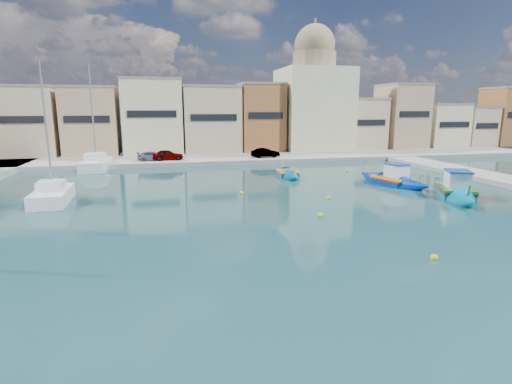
{
  "coord_description": "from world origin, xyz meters",
  "views": [
    {
      "loc": [
        -12.4,
        -18.96,
        6.79
      ],
      "look_at": [
        -6.71,
        6.0,
        1.4
      ],
      "focal_mm": 28.0,
      "sensor_mm": 36.0,
      "label": 1
    }
  ],
  "objects_px": {
    "church_block": "(313,97)",
    "yacht_midnorth": "(57,192)",
    "luzzu_turquoise_cabin": "(455,191)",
    "luzzu_green": "(287,174)",
    "luzzu_blue_cabin": "(392,181)",
    "yacht_north": "(99,163)"
  },
  "relations": [
    {
      "from": "church_block",
      "to": "yacht_midnorth",
      "type": "relative_size",
      "value": 1.76
    },
    {
      "from": "luzzu_green",
      "to": "yacht_midnorth",
      "type": "xyz_separation_m",
      "value": [
        -20.31,
        -5.63,
        0.19
      ]
    },
    {
      "from": "luzzu_blue_cabin",
      "to": "luzzu_green",
      "type": "relative_size",
      "value": 1.23
    },
    {
      "from": "luzzu_turquoise_cabin",
      "to": "luzzu_blue_cabin",
      "type": "xyz_separation_m",
      "value": [
        -2.08,
        5.52,
        -0.03
      ]
    },
    {
      "from": "luzzu_turquoise_cabin",
      "to": "luzzu_green",
      "type": "height_order",
      "value": "luzzu_turquoise_cabin"
    },
    {
      "from": "luzzu_blue_cabin",
      "to": "yacht_midnorth",
      "type": "height_order",
      "value": "yacht_midnorth"
    },
    {
      "from": "luzzu_blue_cabin",
      "to": "yacht_midnorth",
      "type": "xyz_separation_m",
      "value": [
        -28.23,
        0.78,
        0.06
      ]
    },
    {
      "from": "luzzu_turquoise_cabin",
      "to": "yacht_midnorth",
      "type": "xyz_separation_m",
      "value": [
        -30.3,
        6.3,
        0.03
      ]
    },
    {
      "from": "yacht_north",
      "to": "yacht_midnorth",
      "type": "distance_m",
      "value": 16.81
    },
    {
      "from": "luzzu_green",
      "to": "yacht_north",
      "type": "relative_size",
      "value": 0.57
    },
    {
      "from": "luzzu_turquoise_cabin",
      "to": "luzzu_blue_cabin",
      "type": "relative_size",
      "value": 1.17
    },
    {
      "from": "church_block",
      "to": "yacht_midnorth",
      "type": "distance_m",
      "value": 41.17
    },
    {
      "from": "luzzu_green",
      "to": "yacht_north",
      "type": "distance_m",
      "value": 22.62
    },
    {
      "from": "luzzu_turquoise_cabin",
      "to": "yacht_midnorth",
      "type": "distance_m",
      "value": 30.95
    },
    {
      "from": "luzzu_blue_cabin",
      "to": "yacht_midnorth",
      "type": "bearing_deg",
      "value": 178.41
    },
    {
      "from": "luzzu_blue_cabin",
      "to": "yacht_north",
      "type": "height_order",
      "value": "yacht_north"
    },
    {
      "from": "luzzu_blue_cabin",
      "to": "yacht_north",
      "type": "distance_m",
      "value": 32.72
    },
    {
      "from": "luzzu_turquoise_cabin",
      "to": "luzzu_blue_cabin",
      "type": "bearing_deg",
      "value": 110.66
    },
    {
      "from": "luzzu_turquoise_cabin",
      "to": "church_block",
      "type": "bearing_deg",
      "value": 89.33
    },
    {
      "from": "luzzu_green",
      "to": "yacht_midnorth",
      "type": "height_order",
      "value": "yacht_midnorth"
    },
    {
      "from": "yacht_midnorth",
      "to": "luzzu_green",
      "type": "bearing_deg",
      "value": 15.5
    },
    {
      "from": "church_block",
      "to": "yacht_midnorth",
      "type": "height_order",
      "value": "church_block"
    }
  ]
}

